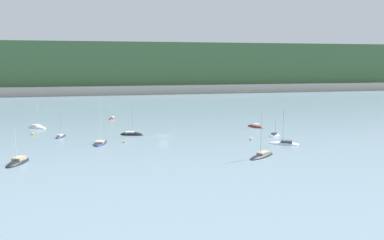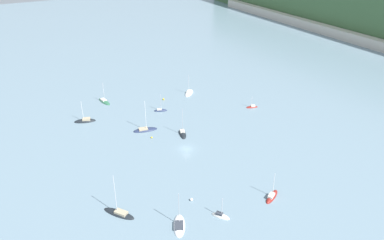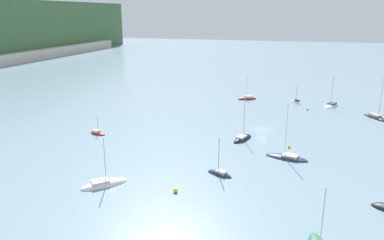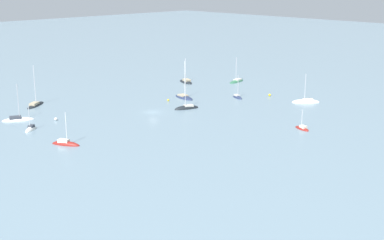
{
  "view_description": "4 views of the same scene",
  "coord_description": "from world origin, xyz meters",
  "px_view_note": "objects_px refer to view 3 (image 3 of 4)",
  "views": [
    {
      "loc": [
        -14.2,
        -106.65,
        21.34
      ],
      "look_at": [
        9.18,
        3.41,
        3.9
      ],
      "focal_mm": 35.0,
      "sensor_mm": 36.0,
      "label": 1
    },
    {
      "loc": [
        89.46,
        -47.29,
        62.91
      ],
      "look_at": [
        -10.32,
        7.68,
        3.77
      ],
      "focal_mm": 35.0,
      "sensor_mm": 36.0,
      "label": 2
    },
    {
      "loc": [
        -89.13,
        -8.32,
        27.75
      ],
      "look_at": [
        -5.78,
        16.28,
        2.65
      ],
      "focal_mm": 35.0,
      "sensor_mm": 36.0,
      "label": 3
    },
    {
      "loc": [
        88.87,
        105.38,
        35.25
      ],
      "look_at": [
        2.57,
        17.36,
        1.74
      ],
      "focal_mm": 50.0,
      "sensor_mm": 36.0,
      "label": 4
    }
  ],
  "objects_px": {
    "sailboat_8": "(296,102)",
    "sailboat_10": "(98,134)",
    "sailboat_3": "(376,118)",
    "sailboat_7": "(287,158)",
    "sailboat_0": "(220,174)",
    "sailboat_4": "(331,106)",
    "sailboat_5": "(243,139)",
    "mooring_buoy_0": "(175,190)",
    "mooring_buoy_1": "(307,109)",
    "mooring_buoy_2": "(289,147)",
    "sailboat_1": "(104,185)",
    "sailboat_6": "(247,99)"
  },
  "relations": [
    {
      "from": "sailboat_7",
      "to": "sailboat_10",
      "type": "relative_size",
      "value": 2.27
    },
    {
      "from": "sailboat_8",
      "to": "sailboat_7",
      "type": "bearing_deg",
      "value": 143.85
    },
    {
      "from": "sailboat_1",
      "to": "sailboat_6",
      "type": "height_order",
      "value": "sailboat_1"
    },
    {
      "from": "sailboat_3",
      "to": "sailboat_10",
      "type": "distance_m",
      "value": 73.73
    },
    {
      "from": "sailboat_4",
      "to": "sailboat_8",
      "type": "height_order",
      "value": "sailboat_4"
    },
    {
      "from": "sailboat_7",
      "to": "mooring_buoy_2",
      "type": "height_order",
      "value": "sailboat_7"
    },
    {
      "from": "sailboat_5",
      "to": "mooring_buoy_0",
      "type": "relative_size",
      "value": 14.62
    },
    {
      "from": "sailboat_0",
      "to": "sailboat_3",
      "type": "distance_m",
      "value": 58.13
    },
    {
      "from": "sailboat_10",
      "to": "sailboat_8",
      "type": "bearing_deg",
      "value": 64.28
    },
    {
      "from": "sailboat_3",
      "to": "sailboat_7",
      "type": "bearing_deg",
      "value": -66.35
    },
    {
      "from": "sailboat_6",
      "to": "sailboat_8",
      "type": "height_order",
      "value": "sailboat_6"
    },
    {
      "from": "sailboat_7",
      "to": "sailboat_10",
      "type": "distance_m",
      "value": 43.84
    },
    {
      "from": "sailboat_8",
      "to": "mooring_buoy_0",
      "type": "distance_m",
      "value": 71.38
    },
    {
      "from": "sailboat_6",
      "to": "mooring_buoy_0",
      "type": "height_order",
      "value": "sailboat_6"
    },
    {
      "from": "sailboat_10",
      "to": "mooring_buoy_1",
      "type": "distance_m",
      "value": 60.77
    },
    {
      "from": "sailboat_6",
      "to": "sailboat_7",
      "type": "height_order",
      "value": "sailboat_7"
    },
    {
      "from": "sailboat_5",
      "to": "sailboat_8",
      "type": "height_order",
      "value": "sailboat_5"
    },
    {
      "from": "sailboat_7",
      "to": "sailboat_8",
      "type": "relative_size",
      "value": 1.79
    },
    {
      "from": "mooring_buoy_2",
      "to": "sailboat_4",
      "type": "bearing_deg",
      "value": -14.6
    },
    {
      "from": "sailboat_5",
      "to": "mooring_buoy_2",
      "type": "distance_m",
      "value": 10.66
    },
    {
      "from": "sailboat_1",
      "to": "sailboat_4",
      "type": "distance_m",
      "value": 78.91
    },
    {
      "from": "mooring_buoy_2",
      "to": "sailboat_5",
      "type": "bearing_deg",
      "value": 76.21
    },
    {
      "from": "sailboat_0",
      "to": "sailboat_3",
      "type": "relative_size",
      "value": 0.63
    },
    {
      "from": "sailboat_10",
      "to": "mooring_buoy_0",
      "type": "distance_m",
      "value": 35.77
    },
    {
      "from": "mooring_buoy_2",
      "to": "mooring_buoy_1",
      "type": "bearing_deg",
      "value": -6.25
    },
    {
      "from": "sailboat_0",
      "to": "sailboat_7",
      "type": "relative_size",
      "value": 0.64
    },
    {
      "from": "sailboat_0",
      "to": "sailboat_4",
      "type": "distance_m",
      "value": 62.67
    },
    {
      "from": "sailboat_1",
      "to": "sailboat_4",
      "type": "relative_size",
      "value": 0.92
    },
    {
      "from": "sailboat_4",
      "to": "sailboat_5",
      "type": "height_order",
      "value": "sailboat_5"
    },
    {
      "from": "sailboat_6",
      "to": "mooring_buoy_2",
      "type": "distance_m",
      "value": 46.01
    },
    {
      "from": "sailboat_3",
      "to": "sailboat_5",
      "type": "height_order",
      "value": "sailboat_3"
    },
    {
      "from": "sailboat_0",
      "to": "mooring_buoy_1",
      "type": "xyz_separation_m",
      "value": [
        52.04,
        -15.01,
        0.3
      ]
    },
    {
      "from": "sailboat_1",
      "to": "sailboat_4",
      "type": "height_order",
      "value": "sailboat_4"
    },
    {
      "from": "sailboat_1",
      "to": "sailboat_10",
      "type": "distance_m",
      "value": 28.29
    },
    {
      "from": "sailboat_8",
      "to": "sailboat_10",
      "type": "height_order",
      "value": "sailboat_8"
    },
    {
      "from": "sailboat_6",
      "to": "sailboat_3",
      "type": "bearing_deg",
      "value": 131.89
    },
    {
      "from": "sailboat_0",
      "to": "mooring_buoy_2",
      "type": "bearing_deg",
      "value": -100.33
    },
    {
      "from": "sailboat_1",
      "to": "sailboat_0",
      "type": "bearing_deg",
      "value": -17.75
    },
    {
      "from": "sailboat_10",
      "to": "mooring_buoy_0",
      "type": "bearing_deg",
      "value": -22.05
    },
    {
      "from": "sailboat_3",
      "to": "sailboat_8",
      "type": "relative_size",
      "value": 1.82
    },
    {
      "from": "sailboat_7",
      "to": "sailboat_10",
      "type": "bearing_deg",
      "value": 8.0
    },
    {
      "from": "mooring_buoy_1",
      "to": "mooring_buoy_2",
      "type": "distance_m",
      "value": 34.71
    },
    {
      "from": "sailboat_7",
      "to": "mooring_buoy_1",
      "type": "xyz_separation_m",
      "value": [
        40.65,
        -3.97,
        0.3
      ]
    },
    {
      "from": "sailboat_0",
      "to": "sailboat_1",
      "type": "distance_m",
      "value": 20.06
    },
    {
      "from": "sailboat_5",
      "to": "mooring_buoy_1",
      "type": "relative_size",
      "value": 13.89
    },
    {
      "from": "sailboat_5",
      "to": "sailboat_7",
      "type": "bearing_deg",
      "value": -110.26
    },
    {
      "from": "sailboat_0",
      "to": "sailboat_4",
      "type": "xyz_separation_m",
      "value": [
        58.7,
        -21.95,
        0.01
      ]
    },
    {
      "from": "sailboat_5",
      "to": "mooring_buoy_0",
      "type": "distance_m",
      "value": 29.39
    },
    {
      "from": "sailboat_1",
      "to": "sailboat_5",
      "type": "bearing_deg",
      "value": 11.8
    },
    {
      "from": "mooring_buoy_0",
      "to": "mooring_buoy_2",
      "type": "bearing_deg",
      "value": -32.32
    }
  ]
}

